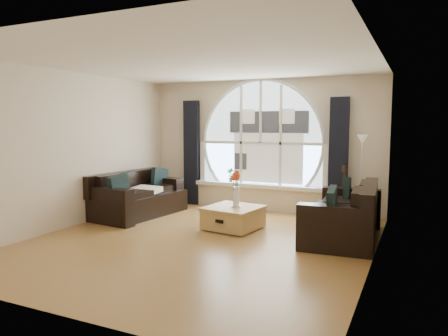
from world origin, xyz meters
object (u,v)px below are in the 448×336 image
sofa_right (343,213)px  coffee_chest (233,217)px  potted_plant (230,175)px  sofa_left (139,195)px  guitar (344,193)px  vase_flowers (236,184)px  floor_lamp (361,178)px

sofa_right → coffee_chest: (-1.80, -0.19, -0.19)m
sofa_right → potted_plant: size_ratio=6.44×
sofa_left → guitar: guitar is taller
vase_flowers → potted_plant: (-0.87, 1.70, -0.07)m
sofa_right → guitar: size_ratio=1.85×
coffee_chest → potted_plant: (-0.81, 1.70, 0.49)m
potted_plant → coffee_chest: bearing=-64.4°
potted_plant → guitar: bearing=-8.8°
guitar → potted_plant: size_ratio=3.49×
coffee_chest → vase_flowers: (0.05, -0.01, 0.56)m
coffee_chest → floor_lamp: floor_lamp is taller
guitar → potted_plant: (-2.44, 0.38, 0.17)m
floor_lamp → guitar: 0.43m
vase_flowers → floor_lamp: size_ratio=0.44×
guitar → potted_plant: bearing=-177.4°
coffee_chest → potted_plant: potted_plant is taller
coffee_chest → guitar: size_ratio=0.82×
sofa_right → floor_lamp: floor_lamp is taller
floor_lamp → sofa_left: bearing=-162.1°
vase_flowers → floor_lamp: floor_lamp is taller
coffee_chest → sofa_right: bearing=14.6°
sofa_left → sofa_right: (3.92, -0.01, 0.00)m
sofa_left → guitar: (3.74, 1.11, 0.13)m
coffee_chest → vase_flowers: size_ratio=1.24×
vase_flowers → potted_plant: vase_flowers is taller
sofa_right → guitar: 1.15m
sofa_right → vase_flowers: vase_flowers is taller
sofa_right → vase_flowers: bearing=-177.4°
sofa_right → sofa_left: bearing=175.9°
sofa_left → coffee_chest: bearing=1.1°
floor_lamp → guitar: bearing=-145.5°
sofa_left → potted_plant: size_ratio=6.29×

